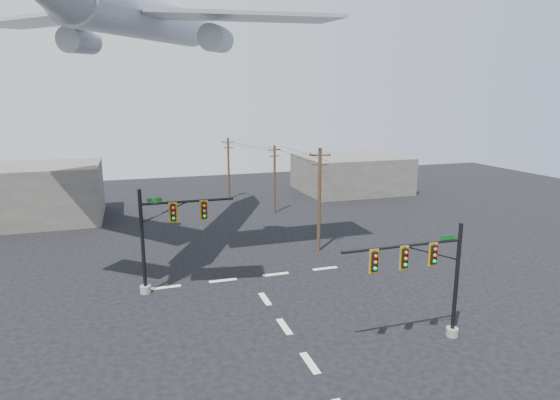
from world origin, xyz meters
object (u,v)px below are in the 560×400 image
object	(u,v)px
utility_pole_a	(319,198)
airliner	(147,17)
signal_mast_far	(163,237)
utility_pole_c	(229,167)
signal_mast_near	(430,277)
utility_pole_b	(275,178)

from	to	relation	value
utility_pole_a	airliner	xyz separation A→B (m)	(-13.04, 3.26, 14.26)
signal_mast_far	utility_pole_c	size ratio (longest dim) A/B	0.90
signal_mast_near	utility_pole_c	distance (m)	40.15
utility_pole_b	utility_pole_c	size ratio (longest dim) A/B	0.98
utility_pole_c	airliner	bearing A→B (deg)	-99.96
signal_mast_far	utility_pole_b	size ratio (longest dim) A/B	0.92
signal_mast_near	utility_pole_c	bearing A→B (deg)	93.29
utility_pole_b	utility_pole_c	bearing A→B (deg)	95.66
signal_mast_near	utility_pole_c	world-z (taller)	utility_pole_c
signal_mast_far	airliner	size ratio (longest dim) A/B	0.24
utility_pole_a	airliner	size ratio (longest dim) A/B	0.30
airliner	signal_mast_near	bearing A→B (deg)	-122.02
utility_pole_a	signal_mast_near	bearing A→B (deg)	-72.19
signal_mast_near	signal_mast_far	distance (m)	17.08
signal_mast_near	utility_pole_b	bearing A→B (deg)	88.09
utility_pole_c	airliner	world-z (taller)	airliner
airliner	utility_pole_b	bearing A→B (deg)	-25.60
utility_pole_b	airliner	world-z (taller)	airliner
signal_mast_far	utility_pole_a	bearing A→B (deg)	19.91
signal_mast_near	utility_pole_a	distance (m)	16.16
utility_pole_b	airliner	bearing A→B (deg)	-154.15
utility_pole_c	utility_pole_a	bearing A→B (deg)	-66.97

